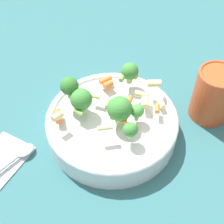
{
  "coord_description": "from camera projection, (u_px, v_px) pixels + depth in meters",
  "views": [
    {
      "loc": [
        -0.27,
        -0.29,
        0.51
      ],
      "look_at": [
        0.0,
        0.0,
        0.06
      ],
      "focal_mm": 50.0,
      "sensor_mm": 36.0,
      "label": 1
    }
  ],
  "objects": [
    {
      "name": "pasta_salad",
      "position": [
        108.0,
        99.0,
        0.59
      ],
      "size": [
        0.22,
        0.18,
        0.07
      ],
      "color": "#8CB766",
      "rests_on": "bowl"
    },
    {
      "name": "cup",
      "position": [
        213.0,
        94.0,
        0.64
      ],
      "size": [
        0.08,
        0.08,
        0.12
      ],
      "color": "#CC4C23",
      "rests_on": "ground_plane"
    },
    {
      "name": "ground_plane",
      "position": [
        112.0,
        132.0,
        0.65
      ],
      "size": [
        3.0,
        3.0,
        0.0
      ],
      "primitive_type": "plane",
      "color": "#2D6066"
    },
    {
      "name": "bowl",
      "position": [
        112.0,
        124.0,
        0.63
      ],
      "size": [
        0.26,
        0.26,
        0.05
      ],
      "color": "silver",
      "rests_on": "ground_plane"
    },
    {
      "name": "spoon",
      "position": [
        8.0,
        164.0,
        0.59
      ],
      "size": [
        0.19,
        0.04,
        0.01
      ],
      "rotation": [
        0.0,
        0.0,
        12.68
      ],
      "color": "silver",
      "rests_on": "napkin"
    }
  ]
}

